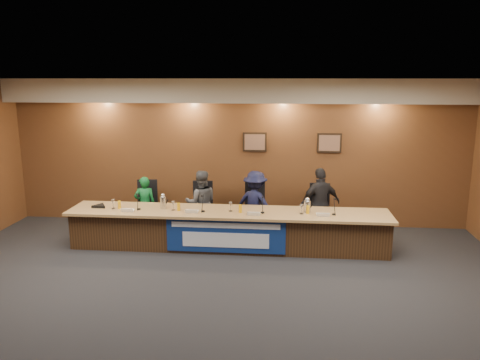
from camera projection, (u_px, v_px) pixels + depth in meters
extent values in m
plane|color=black|center=(209.00, 306.00, 6.73)|extent=(10.00, 10.00, 0.00)
cube|color=silver|center=(205.00, 79.00, 6.04)|extent=(10.00, 8.00, 0.04)
cube|color=#58331C|center=(237.00, 153.00, 10.27)|extent=(10.00, 0.04, 3.20)
cube|color=beige|center=(235.00, 91.00, 9.74)|extent=(10.00, 0.50, 0.50)
cube|color=#3B2413|center=(228.00, 230.00, 8.99)|extent=(6.00, 0.80, 0.70)
cube|color=#A07948|center=(228.00, 212.00, 8.86)|extent=(6.10, 0.95, 0.05)
cube|color=navy|center=(226.00, 236.00, 8.58)|extent=(2.20, 0.02, 0.65)
cube|color=silver|center=(225.00, 226.00, 8.52)|extent=(2.00, 0.01, 0.10)
cube|color=silver|center=(226.00, 240.00, 8.58)|extent=(1.60, 0.01, 0.28)
cube|color=black|center=(255.00, 142.00, 10.15)|extent=(0.52, 0.04, 0.42)
cube|color=black|center=(329.00, 143.00, 10.01)|extent=(0.52, 0.04, 0.42)
imported|color=#105E28|center=(145.00, 205.00, 9.83)|extent=(0.51, 0.41, 1.21)
imported|color=#494A4E|center=(201.00, 203.00, 9.70)|extent=(0.75, 0.64, 1.36)
imported|color=black|center=(255.00, 204.00, 9.59)|extent=(1.01, 0.83, 1.37)
imported|color=black|center=(320.00, 203.00, 9.46)|extent=(0.92, 0.65, 1.46)
cube|color=black|center=(147.00, 209.00, 9.95)|extent=(0.54, 0.54, 0.08)
cube|color=black|center=(202.00, 211.00, 9.84)|extent=(0.51, 0.51, 0.08)
cube|color=black|center=(256.00, 212.00, 9.73)|extent=(0.54, 0.54, 0.08)
cube|color=black|center=(319.00, 214.00, 9.61)|extent=(0.49, 0.49, 0.08)
cube|color=white|center=(127.00, 210.00, 8.75)|extent=(0.24, 0.08, 0.10)
cylinder|color=black|center=(139.00, 209.00, 8.93)|extent=(0.07, 0.07, 0.02)
cylinder|color=#E6A50E|center=(119.00, 205.00, 9.00)|extent=(0.06, 0.06, 0.15)
cylinder|color=silver|center=(113.00, 204.00, 8.98)|extent=(0.08, 0.08, 0.18)
cube|color=white|center=(191.00, 211.00, 8.68)|extent=(0.24, 0.08, 0.10)
cylinder|color=black|center=(203.00, 211.00, 8.80)|extent=(0.07, 0.07, 0.02)
cylinder|color=#E6A50E|center=(179.00, 207.00, 8.85)|extent=(0.06, 0.06, 0.15)
cylinder|color=silver|center=(173.00, 206.00, 8.87)|extent=(0.08, 0.08, 0.18)
cube|color=white|center=(254.00, 213.00, 8.53)|extent=(0.24, 0.08, 0.10)
cylinder|color=black|center=(262.00, 212.00, 8.71)|extent=(0.07, 0.07, 0.02)
cylinder|color=#E6A50E|center=(240.00, 209.00, 8.73)|extent=(0.06, 0.06, 0.15)
cylinder|color=silver|center=(231.00, 207.00, 8.81)|extent=(0.08, 0.08, 0.18)
cube|color=white|center=(323.00, 214.00, 8.47)|extent=(0.24, 0.08, 0.10)
cylinder|color=black|center=(334.00, 214.00, 8.59)|extent=(0.07, 0.07, 0.02)
cylinder|color=#E6A50E|center=(308.00, 210.00, 8.65)|extent=(0.06, 0.06, 0.15)
cylinder|color=silver|center=(302.00, 209.00, 8.64)|extent=(0.08, 0.08, 0.18)
cylinder|color=silver|center=(163.00, 203.00, 8.99)|extent=(0.12, 0.12, 0.24)
cylinder|color=silver|center=(307.00, 207.00, 8.72)|extent=(0.13, 0.13, 0.22)
cylinder|color=black|center=(100.00, 206.00, 9.09)|extent=(0.32, 0.32, 0.05)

